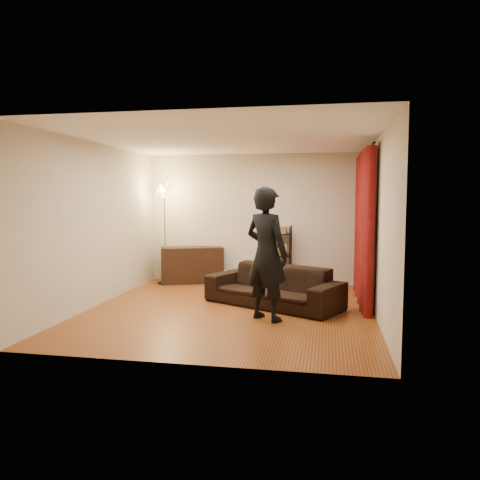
% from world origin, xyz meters
% --- Properties ---
extents(floor, '(5.00, 5.00, 0.00)m').
position_xyz_m(floor, '(0.00, 0.00, 0.00)').
color(floor, brown).
rests_on(floor, ground).
extents(ceiling, '(5.00, 5.00, 0.00)m').
position_xyz_m(ceiling, '(0.00, 0.00, 2.70)').
color(ceiling, white).
rests_on(ceiling, ground).
extents(wall_back, '(5.00, 0.00, 5.00)m').
position_xyz_m(wall_back, '(0.00, 2.50, 1.35)').
color(wall_back, beige).
rests_on(wall_back, ground).
extents(wall_front, '(5.00, 0.00, 5.00)m').
position_xyz_m(wall_front, '(0.00, -2.50, 1.35)').
color(wall_front, beige).
rests_on(wall_front, ground).
extents(wall_left, '(0.00, 5.00, 5.00)m').
position_xyz_m(wall_left, '(-2.25, 0.00, 1.35)').
color(wall_left, beige).
rests_on(wall_left, ground).
extents(wall_right, '(0.00, 5.00, 5.00)m').
position_xyz_m(wall_right, '(2.25, 0.00, 1.35)').
color(wall_right, beige).
rests_on(wall_right, ground).
extents(curtain_rod, '(0.04, 2.65, 0.04)m').
position_xyz_m(curtain_rod, '(2.15, 1.12, 2.58)').
color(curtain_rod, black).
rests_on(curtain_rod, wall_right).
extents(curtain, '(0.22, 2.65, 2.55)m').
position_xyz_m(curtain, '(2.13, 1.12, 1.28)').
color(curtain, maroon).
rests_on(curtain, ground).
extents(sofa, '(2.43, 1.82, 0.66)m').
position_xyz_m(sofa, '(0.64, 0.41, 0.33)').
color(sofa, black).
rests_on(sofa, ground).
extents(person, '(0.85, 0.77, 1.96)m').
position_xyz_m(person, '(0.64, -0.50, 0.98)').
color(person, black).
rests_on(person, ground).
extents(media_cabinet, '(1.38, 0.89, 0.76)m').
position_xyz_m(media_cabinet, '(-1.29, 2.23, 0.38)').
color(media_cabinet, black).
rests_on(media_cabinet, ground).
extents(storage_boxes, '(0.38, 0.34, 0.26)m').
position_xyz_m(storage_boxes, '(-0.50, 2.31, 0.13)').
color(storage_boxes, beige).
rests_on(storage_boxes, ground).
extents(wire_shelf, '(0.64, 0.52, 1.22)m').
position_xyz_m(wire_shelf, '(0.50, 2.28, 0.61)').
color(wire_shelf, black).
rests_on(wire_shelf, ground).
extents(floor_lamp, '(0.44, 0.44, 2.11)m').
position_xyz_m(floor_lamp, '(-1.81, 2.00, 1.06)').
color(floor_lamp, silver).
rests_on(floor_lamp, ground).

